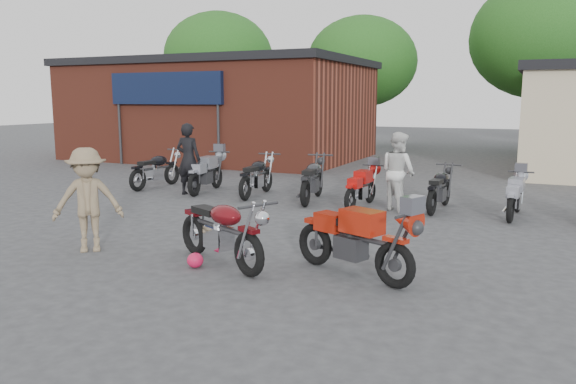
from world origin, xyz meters
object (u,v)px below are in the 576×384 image
at_px(person_light, 398,171).
at_px(row_bike_5, 440,187).
at_px(person_dark, 188,159).
at_px(sportbike, 355,236).
at_px(row_bike_2, 257,174).
at_px(row_bike_6, 515,194).
at_px(person_tan, 88,200).
at_px(row_bike_0, 156,168).
at_px(row_bike_4, 361,185).
at_px(helmet, 195,260).
at_px(row_bike_3, 313,177).
at_px(vintage_motorcycle, 221,227).
at_px(row_bike_1, 206,171).

relative_size(person_light, row_bike_5, 0.96).
bearing_deg(person_dark, row_bike_5, -178.25).
relative_size(sportbike, person_dark, 1.08).
relative_size(person_dark, row_bike_5, 1.01).
xyz_separation_m(sportbike, row_bike_2, (-4.56, 5.63, -0.02)).
xyz_separation_m(person_dark, row_bike_6, (8.28, 0.49, -0.46)).
height_order(row_bike_2, row_bike_5, row_bike_2).
xyz_separation_m(person_tan, row_bike_0, (-3.34, 6.21, -0.30)).
distance_m(sportbike, row_bike_4, 5.48).
distance_m(sportbike, row_bike_0, 9.76).
bearing_deg(person_dark, row_bike_0, -25.75).
height_order(person_tan, row_bike_4, person_tan).
height_order(row_bike_4, row_bike_6, row_bike_4).
bearing_deg(helmet, person_tan, 178.14).
distance_m(helmet, row_bike_2, 6.61).
height_order(helmet, row_bike_2, row_bike_2).
bearing_deg(person_light, row_bike_3, 28.68).
xyz_separation_m(row_bike_4, row_bike_5, (1.80, 0.38, 0.03)).
distance_m(vintage_motorcycle, row_bike_2, 6.46).
bearing_deg(row_bike_4, vintage_motorcycle, 178.32).
bearing_deg(row_bike_0, row_bike_6, -87.24).
height_order(person_dark, row_bike_6, person_dark).
relative_size(vintage_motorcycle, row_bike_2, 1.05).
height_order(helmet, row_bike_4, row_bike_4).
bearing_deg(row_bike_2, row_bike_5, -94.65).
bearing_deg(helmet, row_bike_1, 121.17).
xyz_separation_m(row_bike_2, row_bike_5, (4.84, 0.01, -0.04)).
bearing_deg(row_bike_3, person_dark, 88.14).
relative_size(person_tan, row_bike_3, 0.83).
relative_size(row_bike_2, row_bike_3, 0.96).
bearing_deg(row_bike_0, row_bike_5, -86.50).
bearing_deg(person_dark, row_bike_6, 179.76).
relative_size(helmet, row_bike_3, 0.12).
relative_size(row_bike_3, row_bike_4, 1.17).
bearing_deg(row_bike_4, sportbike, -159.91).
relative_size(helmet, row_bike_4, 0.14).
bearing_deg(row_bike_3, row_bike_4, -109.30).
xyz_separation_m(row_bike_0, row_bike_5, (8.22, -0.03, -0.03)).
bearing_deg(person_light, row_bike_0, 32.21).
bearing_deg(person_tan, row_bike_0, 78.20).
bearing_deg(row_bike_2, sportbike, -145.84).
bearing_deg(person_dark, person_tan, 103.83).
bearing_deg(row_bike_6, row_bike_5, 89.52).
relative_size(row_bike_1, row_bike_5, 1.06).
distance_m(person_dark, row_bike_2, 1.92).
height_order(sportbike, row_bike_3, row_bike_3).
height_order(row_bike_0, row_bike_5, row_bike_0).
bearing_deg(row_bike_5, person_dark, 98.86).
bearing_deg(row_bike_5, row_bike_3, 96.13).
bearing_deg(sportbike, row_bike_5, 109.75).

